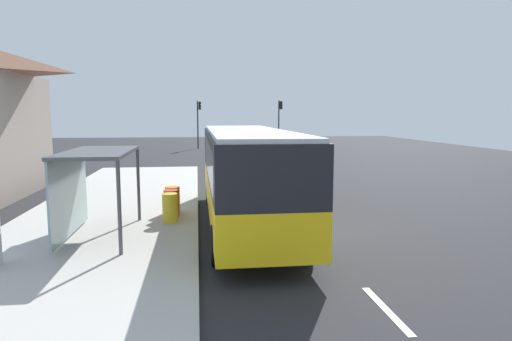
# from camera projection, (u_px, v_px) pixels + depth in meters

# --- Properties ---
(ground_plane) EXTENTS (56.00, 92.00, 0.04)m
(ground_plane) POSITION_uv_depth(u_px,v_px,m) (251.00, 174.00, 28.38)
(ground_plane) COLOR #262628
(sidewalk_platform) EXTENTS (6.20, 30.00, 0.18)m
(sidewalk_platform) POSITION_uv_depth(u_px,v_px,m) (108.00, 220.00, 15.74)
(sidewalk_platform) COLOR beige
(sidewalk_platform) RESTS_ON ground
(lane_stripe_seg_0) EXTENTS (0.16, 2.20, 0.01)m
(lane_stripe_seg_0) POSITION_uv_depth(u_px,v_px,m) (386.00, 310.00, 8.73)
(lane_stripe_seg_0) COLOR silver
(lane_stripe_seg_0) RESTS_ON ground
(lane_stripe_seg_1) EXTENTS (0.16, 2.20, 0.01)m
(lane_stripe_seg_1) POSITION_uv_depth(u_px,v_px,m) (318.00, 239.00, 13.65)
(lane_stripe_seg_1) COLOR silver
(lane_stripe_seg_1) RESTS_ON ground
(lane_stripe_seg_2) EXTENTS (0.16, 2.20, 0.01)m
(lane_stripe_seg_2) POSITION_uv_depth(u_px,v_px,m) (286.00, 206.00, 18.57)
(lane_stripe_seg_2) COLOR silver
(lane_stripe_seg_2) RESTS_ON ground
(lane_stripe_seg_3) EXTENTS (0.16, 2.20, 0.01)m
(lane_stripe_seg_3) POSITION_uv_depth(u_px,v_px,m) (267.00, 186.00, 23.49)
(lane_stripe_seg_3) COLOR silver
(lane_stripe_seg_3) RESTS_ON ground
(lane_stripe_seg_4) EXTENTS (0.16, 2.20, 0.01)m
(lane_stripe_seg_4) POSITION_uv_depth(u_px,v_px,m) (255.00, 174.00, 28.41)
(lane_stripe_seg_4) COLOR silver
(lane_stripe_seg_4) RESTS_ON ground
(lane_stripe_seg_5) EXTENTS (0.16, 2.20, 0.01)m
(lane_stripe_seg_5) POSITION_uv_depth(u_px,v_px,m) (246.00, 165.00, 33.33)
(lane_stripe_seg_5) COLOR silver
(lane_stripe_seg_5) RESTS_ON ground
(lane_stripe_seg_6) EXTENTS (0.16, 2.20, 0.01)m
(lane_stripe_seg_6) POSITION_uv_depth(u_px,v_px,m) (240.00, 158.00, 38.25)
(lane_stripe_seg_6) COLOR silver
(lane_stripe_seg_6) RESTS_ON ground
(lane_stripe_seg_7) EXTENTS (0.16, 2.20, 0.01)m
(lane_stripe_seg_7) POSITION_uv_depth(u_px,v_px,m) (235.00, 153.00, 43.17)
(lane_stripe_seg_7) COLOR silver
(lane_stripe_seg_7) RESTS_ON ground
(bus) EXTENTS (2.58, 11.02, 3.21)m
(bus) POSITION_uv_depth(u_px,v_px,m) (246.00, 172.00, 14.94)
(bus) COLOR yellow
(bus) RESTS_ON ground
(white_van) EXTENTS (2.07, 5.22, 2.30)m
(white_van) POSITION_uv_depth(u_px,v_px,m) (265.00, 143.00, 37.41)
(white_van) COLOR black
(white_van) RESTS_ON ground
(sedan_near) EXTENTS (1.90, 4.43, 1.52)m
(sedan_near) POSITION_uv_depth(u_px,v_px,m) (255.00, 144.00, 44.39)
(sedan_near) COLOR black
(sedan_near) RESTS_ON ground
(sedan_far) EXTENTS (1.99, 4.47, 1.52)m
(sedan_far) POSITION_uv_depth(u_px,v_px,m) (248.00, 140.00, 50.88)
(sedan_far) COLOR navy
(sedan_far) RESTS_ON ground
(recycling_bin_yellow) EXTENTS (0.52, 0.52, 0.95)m
(recycling_bin_yellow) POSITION_uv_depth(u_px,v_px,m) (170.00, 208.00, 15.00)
(recycling_bin_yellow) COLOR yellow
(recycling_bin_yellow) RESTS_ON sidewalk_platform
(recycling_bin_red) EXTENTS (0.52, 0.52, 0.95)m
(recycling_bin_red) POSITION_uv_depth(u_px,v_px,m) (171.00, 204.00, 15.69)
(recycling_bin_red) COLOR red
(recycling_bin_red) RESTS_ON sidewalk_platform
(recycling_bin_orange) EXTENTS (0.52, 0.52, 0.95)m
(recycling_bin_orange) POSITION_uv_depth(u_px,v_px,m) (173.00, 200.00, 16.37)
(recycling_bin_orange) COLOR orange
(recycling_bin_orange) RESTS_ON sidewalk_platform
(traffic_light_near_side) EXTENTS (0.49, 0.28, 5.11)m
(traffic_light_near_side) POSITION_uv_depth(u_px,v_px,m) (280.00, 117.00, 48.70)
(traffic_light_near_side) COLOR #2D2D2D
(traffic_light_near_side) RESTS_ON ground
(traffic_light_far_side) EXTENTS (0.49, 0.28, 5.07)m
(traffic_light_far_side) POSITION_uv_depth(u_px,v_px,m) (199.00, 117.00, 48.40)
(traffic_light_far_side) COLOR #2D2D2D
(traffic_light_far_side) RESTS_ON ground
(bus_shelter) EXTENTS (1.80, 4.00, 2.50)m
(bus_shelter) POSITION_uv_depth(u_px,v_px,m) (88.00, 171.00, 13.06)
(bus_shelter) COLOR #4C4C51
(bus_shelter) RESTS_ON sidewalk_platform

